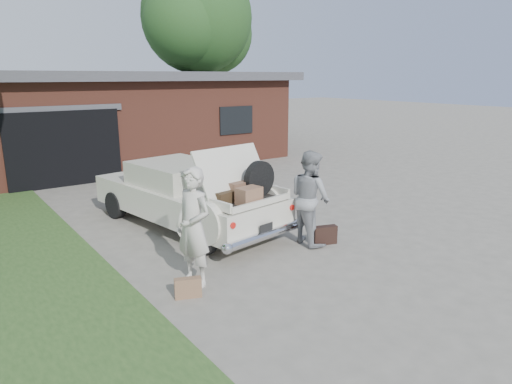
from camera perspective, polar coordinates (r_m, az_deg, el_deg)
ground at (r=8.24m, az=2.49°, el=-8.28°), size 90.00×90.00×0.00m
house at (r=18.38m, az=-18.04°, el=8.98°), size 12.80×7.80×3.30m
tree_right at (r=24.22m, az=-7.21°, el=20.26°), size 6.28×5.46×8.70m
sedan at (r=9.85m, az=-8.58°, el=-0.29°), size 2.56×5.00×1.86m
woman_left at (r=7.01m, az=-7.84°, el=-4.39°), size 0.60×0.77×1.86m
woman_right at (r=8.76m, az=6.78°, el=-0.70°), size 0.78×0.95×1.82m
suitcase_left at (r=6.89m, az=-8.49°, el=-11.76°), size 0.41×0.26×0.30m
suitcase_right at (r=8.94m, az=8.60°, el=-5.34°), size 0.49×0.29×0.36m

